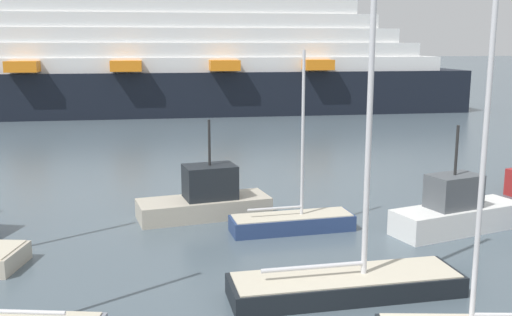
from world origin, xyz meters
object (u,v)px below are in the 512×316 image
fishing_boat_0 (206,199)px  fishing_boat_3 (456,211)px  sailboat_3 (346,280)px  cruise_ship (82,65)px  sailboat_5 (292,221)px

fishing_boat_0 → fishing_boat_3: size_ratio=1.00×
sailboat_3 → cruise_ship: bearing=102.8°
sailboat_3 → sailboat_5: bearing=89.6°
sailboat_5 → cruise_ship: size_ratio=0.09×
fishing_boat_3 → sailboat_3: bearing=23.4°
fishing_boat_0 → sailboat_5: bearing=-47.9°
sailboat_3 → fishing_boat_0: size_ratio=1.79×
sailboat_5 → fishing_boat_0: 4.07m
sailboat_5 → fishing_boat_0: (-3.12, 2.57, 0.39)m
sailboat_3 → cruise_ship: cruise_ship is taller
sailboat_3 → cruise_ship: (-11.64, 48.26, 4.58)m
sailboat_5 → fishing_boat_3: bearing=-14.2°
sailboat_5 → sailboat_3: bearing=-92.4°
fishing_boat_3 → cruise_ship: 47.15m
fishing_boat_3 → cruise_ship: (-17.92, 43.40, 4.26)m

